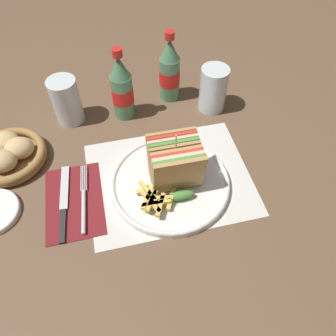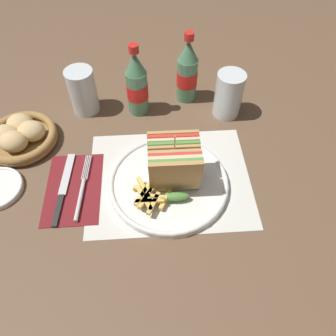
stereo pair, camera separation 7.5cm
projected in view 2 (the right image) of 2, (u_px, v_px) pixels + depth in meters
The scene contains 13 objects.
ground_plane at pixel (165, 194), 0.75m from camera, with size 4.00×4.00×0.00m, color brown.
placemat at pixel (169, 178), 0.78m from camera, with size 0.38×0.30×0.00m.
plate_main at pixel (169, 183), 0.76m from camera, with size 0.28×0.28×0.02m.
club_sandwich at pixel (174, 166), 0.71m from camera, with size 0.11×0.11×0.15m.
fries_pile at pixel (151, 194), 0.72m from camera, with size 0.09×0.12×0.02m.
napkin at pixel (74, 188), 0.76m from camera, with size 0.13×0.20×0.00m.
fork at pixel (81, 192), 0.75m from camera, with size 0.03×0.19×0.01m.
knife at pixel (63, 188), 0.76m from camera, with size 0.03×0.20×0.00m.
coke_bottle_near at pixel (137, 85), 0.86m from camera, with size 0.06×0.06×0.20m.
coke_bottle_far at pixel (187, 72), 0.90m from camera, with size 0.06×0.06×0.20m.
glass_near at pixel (228, 97), 0.88m from camera, with size 0.08×0.08×0.13m.
glass_far at pixel (83, 93), 0.89m from camera, with size 0.08×0.08×0.13m.
bread_basket at pixel (20, 136), 0.83m from camera, with size 0.18×0.18×0.06m.
Camera 2 is at (-0.02, -0.42, 0.63)m, focal length 35.00 mm.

